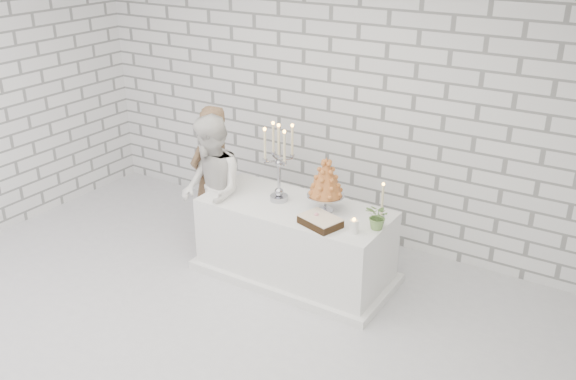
# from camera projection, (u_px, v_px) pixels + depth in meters

# --- Properties ---
(ground) EXTENTS (6.00, 5.00, 0.01)m
(ground) POSITION_uv_depth(u_px,v_px,m) (180.00, 341.00, 5.19)
(ground) COLOR silver
(ground) RESTS_ON ground
(wall_back) EXTENTS (6.00, 0.01, 3.00)m
(wall_back) POSITION_uv_depth(u_px,v_px,m) (329.00, 97.00, 6.52)
(wall_back) COLOR white
(wall_back) RESTS_ON ground
(cake_table) EXTENTS (1.80, 0.80, 0.75)m
(cake_table) POSITION_uv_depth(u_px,v_px,m) (295.00, 241.00, 5.99)
(cake_table) COLOR white
(cake_table) RESTS_ON ground
(groom) EXTENTS (0.40, 0.58, 1.52)m
(groom) POSITION_uv_depth(u_px,v_px,m) (212.00, 177.00, 6.46)
(groom) COLOR brown
(groom) RESTS_ON ground
(bride) EXTENTS (0.93, 0.92, 1.51)m
(bride) POSITION_uv_depth(u_px,v_px,m) (212.00, 191.00, 6.15)
(bride) COLOR white
(bride) RESTS_ON ground
(candelabra) EXTENTS (0.36, 0.36, 0.76)m
(candelabra) POSITION_uv_depth(u_px,v_px,m) (279.00, 163.00, 5.80)
(candelabra) COLOR #9FA0AA
(candelabra) RESTS_ON cake_table
(croquembouche) EXTENTS (0.40, 0.40, 0.53)m
(croquembouche) POSITION_uv_depth(u_px,v_px,m) (326.00, 185.00, 5.63)
(croquembouche) COLOR #984B1A
(croquembouche) RESTS_ON cake_table
(chocolate_cake) EXTENTS (0.40, 0.34, 0.08)m
(chocolate_cake) POSITION_uv_depth(u_px,v_px,m) (320.00, 221.00, 5.46)
(chocolate_cake) COLOR black
(chocolate_cake) RESTS_ON cake_table
(pillar_candle) EXTENTS (0.10, 0.10, 0.12)m
(pillar_candle) POSITION_uv_depth(u_px,v_px,m) (354.00, 226.00, 5.32)
(pillar_candle) COLOR white
(pillar_candle) RESTS_ON cake_table
(extra_taper) EXTENTS (0.06, 0.06, 0.32)m
(extra_taper) POSITION_uv_depth(u_px,v_px,m) (382.00, 202.00, 5.54)
(extra_taper) COLOR beige
(extra_taper) RESTS_ON cake_table
(flowers) EXTENTS (0.26, 0.24, 0.24)m
(flowers) POSITION_uv_depth(u_px,v_px,m) (378.00, 217.00, 5.36)
(flowers) COLOR #428137
(flowers) RESTS_ON cake_table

